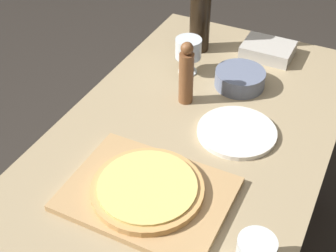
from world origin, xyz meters
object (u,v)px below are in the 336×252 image
wine_bottle (200,11)px  small_bowl (240,79)px  pizza (146,187)px  wine_glass (188,49)px  pepper_mill (186,74)px

wine_bottle → small_bowl: size_ratio=2.25×
pizza → wine_glass: (-0.14, 0.55, 0.06)m
pepper_mill → small_bowl: 0.21m
wine_bottle → small_bowl: bearing=-36.8°
pepper_mill → small_bowl: (0.12, 0.15, -0.07)m
wine_bottle → small_bowl: wine_bottle is taller
wine_bottle → wine_glass: bearing=-80.0°
pizza → small_bowl: bearing=85.2°
pizza → wine_bottle: 0.73m
wine_bottle → pizza: bearing=-76.9°
wine_glass → small_bowl: size_ratio=0.78×
pizza → wine_bottle: wine_bottle is taller
pepper_mill → small_bowl: pepper_mill is taller
wine_bottle → pepper_mill: bearing=-74.0°
wine_glass → small_bowl: 0.19m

